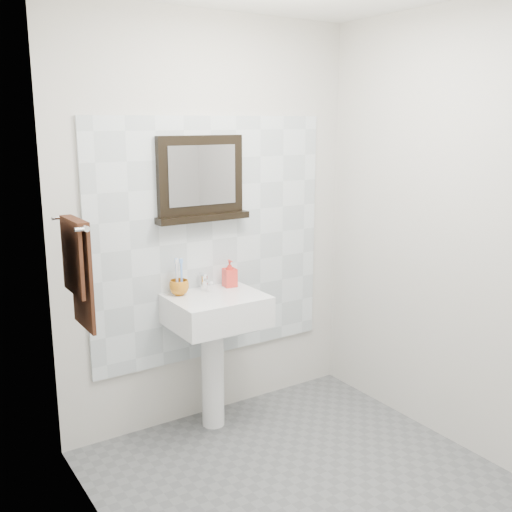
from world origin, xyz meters
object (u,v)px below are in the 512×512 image
(toothbrush_cup, at_px, (179,287))
(framed_mirror, at_px, (201,181))
(soap_dispenser, at_px, (230,273))
(pedestal_sink, at_px, (216,324))
(hand_towel, at_px, (78,265))

(toothbrush_cup, height_order, framed_mirror, framed_mirror)
(soap_dispenser, bearing_deg, framed_mirror, 161.66)
(pedestal_sink, height_order, soap_dispenser, soap_dispenser)
(toothbrush_cup, bearing_deg, soap_dispenser, -0.72)
(toothbrush_cup, relative_size, hand_towel, 0.21)
(toothbrush_cup, distance_m, soap_dispenser, 0.35)
(toothbrush_cup, relative_size, framed_mirror, 0.19)
(toothbrush_cup, distance_m, hand_towel, 0.77)
(hand_towel, bearing_deg, soap_dispenser, 14.47)
(pedestal_sink, distance_m, soap_dispenser, 0.34)
(soap_dispenser, xyz_separation_m, framed_mirror, (-0.15, 0.07, 0.58))
(soap_dispenser, distance_m, hand_towel, 1.07)
(toothbrush_cup, bearing_deg, framed_mirror, 19.01)
(framed_mirror, bearing_deg, pedestal_sink, -94.99)
(toothbrush_cup, bearing_deg, pedestal_sink, -34.28)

